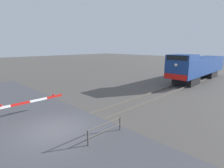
{
  "coord_description": "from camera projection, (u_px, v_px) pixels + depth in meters",
  "views": [
    {
      "loc": [
        8.85,
        -4.27,
        4.87
      ],
      "look_at": [
        -1.08,
        5.78,
        1.82
      ],
      "focal_mm": 28.09,
      "sensor_mm": 36.0,
      "label": 1
    }
  ],
  "objects": [
    {
      "name": "locomotive",
      "position": [
        198.0,
        67.0,
        25.07
      ],
      "size": [
        2.88,
        14.89,
        3.9
      ],
      "color": "black",
      "rests_on": "ground_plane"
    },
    {
      "name": "road_surface",
      "position": [
        55.0,
        131.0,
        10.06
      ],
      "size": [
        36.0,
        6.12,
        0.16
      ],
      "primitive_type": "cube",
      "color": "#47474C",
      "rests_on": "ground_plane"
    },
    {
      "name": "rail_track_left",
      "position": [
        49.0,
        127.0,
        10.55
      ],
      "size": [
        0.08,
        80.0,
        0.15
      ],
      "primitive_type": "cube",
      "color": "#59544C",
      "rests_on": "ground_plane"
    },
    {
      "name": "guard_railing",
      "position": [
        105.0,
        129.0,
        9.19
      ],
      "size": [
        0.08,
        2.38,
        0.95
      ],
      "color": "#4C4742",
      "rests_on": "ground_plane"
    },
    {
      "name": "ground_plane",
      "position": [
        55.0,
        133.0,
        10.08
      ],
      "size": [
        160.0,
        160.0,
        0.0
      ],
      "primitive_type": "plane",
      "color": "#514C47"
    },
    {
      "name": "rail_track_right",
      "position": [
        61.0,
        136.0,
        9.57
      ],
      "size": [
        0.08,
        80.0,
        0.15
      ],
      "primitive_type": "cube",
      "color": "#59544C",
      "rests_on": "ground_plane"
    }
  ]
}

